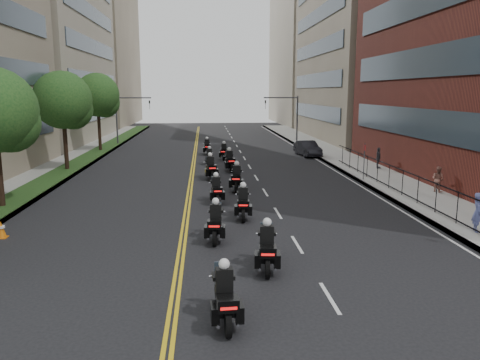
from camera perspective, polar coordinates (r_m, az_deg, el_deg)
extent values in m
plane|color=black|center=(14.30, -2.03, -14.58)|extent=(160.00, 160.00, 0.00)
cube|color=gray|center=(40.38, 13.70, 1.84)|extent=(4.00, 90.00, 0.15)
cube|color=gray|center=(40.08, -21.01, 1.36)|extent=(4.00, 90.00, 0.15)
cube|color=#223E16|center=(39.84, -19.92, 1.52)|extent=(2.00, 90.00, 0.04)
cube|color=#333F4C|center=(33.33, 21.43, 5.51)|extent=(0.12, 25.80, 1.80)
cube|color=#333F4C|center=(33.25, 21.91, 12.38)|extent=(0.12, 25.80, 1.80)
cube|color=#333F4C|center=(33.66, 22.41, 19.18)|extent=(0.12, 25.80, 1.80)
cube|color=#7B6E59|center=(65.37, 16.14, 18.16)|extent=(15.00, 28.00, 30.00)
cube|color=#333F4C|center=(62.66, 9.04, 8.23)|extent=(0.12, 24.08, 1.80)
cube|color=#333F4C|center=(62.62, 9.15, 11.88)|extent=(0.12, 24.08, 1.80)
cube|color=#333F4C|center=(62.84, 9.26, 15.53)|extent=(0.12, 24.08, 1.80)
cube|color=#333F4C|center=(63.31, 9.38, 19.14)|extent=(0.12, 24.08, 1.80)
cube|color=gray|center=(93.79, 9.51, 14.82)|extent=(15.00, 28.00, 26.00)
cube|color=#333F4C|center=(62.44, -16.99, 7.89)|extent=(0.12, 24.08, 1.80)
cube|color=#333F4C|center=(62.40, -17.20, 11.55)|extent=(0.12, 24.08, 1.80)
cube|color=#333F4C|center=(62.62, -17.41, 15.21)|extent=(0.12, 24.08, 1.80)
cube|color=#333F4C|center=(63.09, -17.62, 18.83)|extent=(0.12, 24.08, 1.80)
cube|color=#7B6E59|center=(93.68, -18.24, 14.44)|extent=(16.00, 28.00, 26.00)
cube|color=black|center=(27.81, 20.10, 0.74)|extent=(0.05, 28.00, 0.05)
cube|color=black|center=(28.05, 19.93, -1.87)|extent=(0.05, 28.00, 0.05)
sphere|color=#17451A|center=(27.31, -26.25, 6.23)|extent=(3.08, 3.08, 3.08)
cylinder|color=black|center=(38.60, -20.54, 4.78)|extent=(0.32, 0.32, 5.11)
sphere|color=#17451A|center=(38.44, -20.82, 9.11)|extent=(4.40, 4.40, 4.40)
sphere|color=#17451A|center=(38.68, -19.73, 8.10)|extent=(3.08, 3.08, 3.08)
cylinder|color=black|center=(50.19, -16.80, 6.39)|extent=(0.32, 0.32, 5.39)
sphere|color=#17451A|center=(50.07, -16.99, 9.90)|extent=(4.40, 4.40, 4.40)
sphere|color=#17451A|center=(50.35, -16.17, 9.07)|extent=(3.08, 3.08, 3.08)
cylinder|color=#3F3F44|center=(56.11, 6.98, 7.28)|extent=(0.18, 0.18, 5.60)
cylinder|color=#3F3F44|center=(55.65, 4.99, 9.97)|extent=(4.00, 0.14, 0.14)
imported|color=black|center=(55.41, 3.12, 9.17)|extent=(0.16, 0.20, 1.00)
cylinder|color=#3F3F44|center=(55.92, -14.80, 7.00)|extent=(0.18, 0.18, 5.60)
cylinder|color=#3F3F44|center=(55.50, -12.87, 9.75)|extent=(4.00, 0.14, 0.14)
imported|color=black|center=(55.29, -10.96, 8.99)|extent=(0.16, 0.20, 1.00)
cylinder|color=black|center=(12.33, -1.47, -17.12)|extent=(0.19, 0.72, 0.71)
cylinder|color=black|center=(13.82, -2.24, -13.91)|extent=(0.19, 0.72, 0.71)
cube|color=black|center=(12.94, -1.89, -14.26)|extent=(0.52, 1.43, 0.42)
cube|color=silver|center=(13.09, -1.91, -15.12)|extent=(0.43, 0.60, 0.31)
cube|color=black|center=(12.08, -1.49, -14.85)|extent=(0.57, 0.47, 0.33)
cube|color=red|center=(11.90, -1.37, -15.39)|extent=(0.42, 0.05, 0.07)
cube|color=black|center=(12.78, -1.93, -12.05)|extent=(0.47, 0.32, 0.65)
sphere|color=silver|center=(12.62, -1.95, -10.19)|extent=(0.30, 0.30, 0.30)
cylinder|color=black|center=(15.77, 3.38, -10.65)|extent=(0.23, 0.75, 0.74)
cylinder|color=black|center=(17.40, 3.20, -8.56)|extent=(0.23, 0.75, 0.74)
cube|color=black|center=(16.48, 3.30, -8.56)|extent=(0.61, 1.50, 0.43)
cube|color=silver|center=(16.61, 3.28, -9.31)|extent=(0.47, 0.64, 0.33)
cube|color=black|center=(15.57, 3.40, -8.71)|extent=(0.61, 0.51, 0.35)
cube|color=red|center=(15.37, 3.43, -9.07)|extent=(0.44, 0.08, 0.08)
cube|color=black|center=(16.36, 3.31, -6.70)|extent=(0.51, 0.35, 0.67)
sphere|color=silver|center=(16.24, 3.33, -5.16)|extent=(0.31, 0.31, 0.31)
cylinder|color=black|center=(18.88, -3.11, -7.02)|extent=(0.21, 0.73, 0.72)
cylinder|color=black|center=(20.50, -2.84, -5.57)|extent=(0.21, 0.73, 0.72)
cube|color=black|center=(19.60, -2.98, -5.44)|extent=(0.56, 1.46, 0.42)
cube|color=silver|center=(19.72, -2.96, -6.08)|extent=(0.45, 0.61, 0.32)
cube|color=black|center=(18.71, -3.13, -5.41)|extent=(0.59, 0.49, 0.34)
cube|color=red|center=(18.51, -3.17, -5.67)|extent=(0.43, 0.07, 0.07)
cube|color=black|center=(19.51, -2.98, -3.90)|extent=(0.49, 0.33, 0.66)
sphere|color=silver|center=(19.41, -3.00, -2.62)|extent=(0.31, 0.31, 0.31)
cylinder|color=black|center=(22.17, 0.40, -4.30)|extent=(0.20, 0.73, 0.72)
cylinder|color=black|center=(23.81, 0.36, -3.24)|extent=(0.20, 0.73, 0.72)
cube|color=black|center=(22.92, 0.38, -3.03)|extent=(0.55, 1.46, 0.42)
cube|color=silver|center=(23.03, 0.38, -3.59)|extent=(0.44, 0.61, 0.32)
cube|color=black|center=(22.03, 0.40, -2.91)|extent=(0.58, 0.48, 0.34)
cube|color=red|center=(21.82, 0.41, -3.11)|extent=(0.43, 0.06, 0.07)
cube|color=black|center=(22.85, 0.38, -1.71)|extent=(0.49, 0.33, 0.66)
sphere|color=silver|center=(22.77, 0.38, -0.61)|extent=(0.31, 0.31, 0.31)
cylinder|color=black|center=(25.40, -2.75, -2.40)|extent=(0.19, 0.70, 0.69)
cylinder|color=black|center=(26.97, -3.09, -1.62)|extent=(0.19, 0.70, 0.69)
cube|color=black|center=(26.12, -2.93, -1.39)|extent=(0.52, 1.40, 0.41)
cube|color=silver|center=(26.22, -2.93, -1.86)|extent=(0.42, 0.58, 0.30)
cube|color=black|center=(25.28, -2.76, -1.23)|extent=(0.56, 0.46, 0.33)
cube|color=red|center=(25.08, -2.71, -1.38)|extent=(0.41, 0.06, 0.07)
cube|color=black|center=(26.07, -2.95, -0.27)|extent=(0.47, 0.31, 0.63)
sphere|color=silver|center=(26.00, -2.96, 0.65)|extent=(0.29, 0.29, 0.29)
cylinder|color=black|center=(28.44, -0.49, -0.90)|extent=(0.24, 0.77, 0.75)
cylinder|color=black|center=(30.17, -0.32, -0.22)|extent=(0.24, 0.77, 0.75)
cube|color=black|center=(29.25, -0.40, 0.05)|extent=(0.64, 1.54, 0.44)
cube|color=silver|center=(29.35, -0.40, -0.42)|extent=(0.49, 0.65, 0.33)
cube|color=black|center=(28.33, -0.49, 0.24)|extent=(0.63, 0.53, 0.35)
cube|color=red|center=(28.10, -0.51, 0.11)|extent=(0.44, 0.08, 0.08)
cube|color=black|center=(29.20, -0.40, 1.14)|extent=(0.52, 0.36, 0.69)
sphere|color=silver|center=(29.14, -0.40, 2.04)|extent=(0.32, 0.32, 0.32)
cylinder|color=black|center=(32.40, -3.41, 0.53)|extent=(0.25, 0.77, 0.76)
cylinder|color=black|center=(34.15, -3.83, 1.06)|extent=(0.25, 0.77, 0.76)
cube|color=black|center=(33.22, -3.63, 1.33)|extent=(0.65, 1.55, 0.45)
cube|color=silver|center=(33.32, -3.64, 0.91)|extent=(0.49, 0.66, 0.33)
cube|color=black|center=(32.31, -3.43, 1.55)|extent=(0.63, 0.53, 0.36)
cube|color=red|center=(32.08, -3.37, 1.44)|extent=(0.45, 0.09, 0.08)
cube|color=black|center=(33.19, -3.66, 2.30)|extent=(0.53, 0.37, 0.69)
sphere|color=silver|center=(33.14, -3.67, 3.10)|extent=(0.32, 0.32, 0.32)
cylinder|color=black|center=(35.63, -1.08, 1.48)|extent=(0.22, 0.76, 0.75)
cylinder|color=black|center=(37.36, -1.49, 1.91)|extent=(0.22, 0.76, 0.75)
cube|color=black|center=(36.45, -1.29, 2.18)|extent=(0.60, 1.53, 0.44)
cube|color=silver|center=(36.54, -1.30, 1.80)|extent=(0.48, 0.65, 0.33)
cube|color=black|center=(35.55, -1.08, 2.39)|extent=(0.62, 0.52, 0.35)
cube|color=red|center=(35.32, -1.02, 2.30)|extent=(0.44, 0.07, 0.08)
cube|color=black|center=(36.43, -1.31, 3.05)|extent=(0.51, 0.35, 0.69)
sphere|color=silver|center=(36.38, -1.31, 3.78)|extent=(0.32, 0.32, 0.32)
cylinder|color=black|center=(39.26, -3.69, 2.23)|extent=(0.15, 0.63, 0.63)
cylinder|color=black|center=(40.73, -3.78, 2.54)|extent=(0.15, 0.63, 0.63)
cube|color=black|center=(39.96, -3.74, 2.75)|extent=(0.43, 1.26, 0.37)
cube|color=silver|center=(40.03, -3.74, 2.46)|extent=(0.37, 0.52, 0.28)
cube|color=black|center=(39.20, -3.70, 2.93)|extent=(0.49, 0.40, 0.30)
cube|color=red|center=(39.01, -3.69, 2.86)|extent=(0.37, 0.04, 0.06)
cube|color=black|center=(39.94, -3.75, 3.42)|extent=(0.41, 0.27, 0.57)
sphere|color=silver|center=(39.90, -3.76, 3.97)|extent=(0.27, 0.27, 0.27)
cylinder|color=black|center=(42.00, -2.04, 2.84)|extent=(0.21, 0.69, 0.68)
cylinder|color=black|center=(43.58, -1.89, 3.13)|extent=(0.21, 0.69, 0.68)
cube|color=black|center=(42.75, -1.97, 3.36)|extent=(0.56, 1.38, 0.40)
cube|color=silver|center=(42.83, -1.96, 3.06)|extent=(0.44, 0.59, 0.30)
cube|color=black|center=(41.93, -2.04, 3.54)|extent=(0.56, 0.47, 0.32)
cube|color=red|center=(41.73, -2.06, 3.48)|extent=(0.40, 0.07, 0.07)
cube|color=black|center=(42.74, -1.97, 4.03)|extent=(0.47, 0.33, 0.62)
sphere|color=silver|center=(42.70, -1.97, 4.59)|extent=(0.29, 0.29, 0.29)
cylinder|color=black|center=(45.31, -4.00, 3.42)|extent=(0.16, 0.72, 0.71)
cylinder|color=black|center=(46.98, -4.07, 3.68)|extent=(0.16, 0.72, 0.71)
cube|color=black|center=(46.11, -4.04, 3.91)|extent=(0.48, 1.42, 0.42)
cube|color=silver|center=(46.19, -4.04, 3.63)|extent=(0.41, 0.59, 0.31)
cube|color=black|center=(45.25, -4.01, 4.11)|extent=(0.56, 0.45, 0.34)
cube|color=red|center=(45.03, -4.00, 4.05)|extent=(0.42, 0.04, 0.07)
cube|color=black|center=(46.10, -4.05, 4.57)|extent=(0.47, 0.30, 0.65)
sphere|color=silver|center=(46.07, -4.06, 5.11)|extent=(0.30, 0.30, 0.30)
imported|color=black|center=(45.48, 8.23, 3.83)|extent=(2.02, 4.53, 1.45)
imported|color=#535A99|center=(22.61, 26.98, -3.52)|extent=(0.54, 0.70, 1.70)
imported|color=#965F51|center=(30.53, 22.98, 0.10)|extent=(0.88, 0.94, 1.55)
imported|color=#3D3C44|center=(38.42, 16.51, 2.61)|extent=(0.63, 1.03, 1.64)
cube|color=orange|center=(22.42, -27.03, -6.25)|extent=(0.44, 0.44, 0.03)
cone|color=orange|center=(22.33, -27.11, -5.39)|extent=(0.42, 0.42, 0.74)
cylinder|color=silver|center=(22.30, -27.13, -5.13)|extent=(0.33, 0.33, 0.08)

